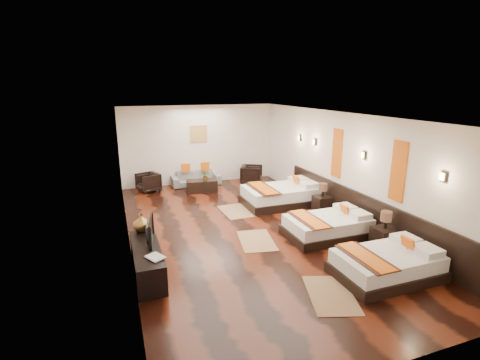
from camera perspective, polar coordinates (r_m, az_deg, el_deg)
name	(u,v)px	position (r m, az deg, el deg)	size (l,w,h in m)	color
floor	(246,230)	(8.84, 0.94, -8.03)	(5.50, 9.50, 0.01)	black
ceiling	(246,115)	(8.17, 1.03, 10.36)	(5.50, 9.50, 0.01)	white
back_wall	(199,145)	(12.86, -6.64, 5.67)	(5.50, 0.01, 2.80)	silver
left_wall	(125,186)	(7.88, -18.05, -0.92)	(0.01, 9.50, 2.80)	silver
right_wall	(344,166)	(9.70, 16.35, 2.12)	(0.01, 9.50, 2.80)	silver
headboard_panel	(359,210)	(9.32, 18.60, -4.65)	(0.08, 6.60, 0.90)	black
bed_near	(388,264)	(7.29, 22.71, -12.40)	(1.91, 1.20, 0.73)	black
bed_mid	(328,226)	(8.66, 14.04, -7.22)	(1.94, 1.22, 0.74)	black
bed_far	(281,195)	(10.65, 6.69, -2.42)	(2.22, 1.40, 0.85)	black
nightstand_a	(384,236)	(8.37, 22.20, -8.35)	(0.44, 0.44, 0.86)	black
nightstand_b	(322,202)	(10.15, 13.10, -3.55)	(0.43, 0.43, 0.85)	black
jute_mat_near	(331,295)	(6.53, 14.43, -17.46)	(0.75, 1.20, 0.01)	#936E4B
jute_mat_mid	(256,241)	(8.26, 2.65, -9.72)	(0.75, 1.20, 0.01)	#936E4B
jute_mat_far	(236,211)	(10.08, -0.69, -5.04)	(0.75, 1.20, 0.01)	#936E4B
tv_console	(147,260)	(7.04, -14.74, -12.43)	(0.50, 1.80, 0.55)	black
tv	(147,231)	(7.02, -14.78, -7.91)	(0.82, 0.11, 0.47)	black
book	(149,260)	(6.41, -14.40, -12.36)	(0.25, 0.33, 0.03)	black
figurine	(142,223)	(7.57, -15.57, -6.63)	(0.36, 0.36, 0.38)	brown
sofa	(196,178)	(12.76, -7.13, 0.32)	(1.73, 0.68, 0.51)	slate
armchair_left	(148,182)	(12.28, -14.57, -0.35)	(0.67, 0.69, 0.62)	black
armchair_right	(251,175)	(12.82, 1.86, 0.88)	(0.72, 0.74, 0.67)	black
coffee_table	(202,186)	(11.94, -6.16, -0.94)	(1.00, 0.50, 0.40)	black
table_plant	(206,176)	(11.86, -5.55, 0.72)	(0.27, 0.23, 0.30)	#235E1F
orange_panel_a	(398,171)	(8.21, 24.15, 1.30)	(0.04, 0.40, 1.30)	#D86014
orange_panel_b	(337,153)	(9.87, 15.36, 4.19)	(0.04, 0.40, 1.30)	#D86014
sconce_near	(443,177)	(7.44, 29.93, 0.47)	(0.07, 0.12, 0.18)	black
sconce_mid	(364,155)	(8.97, 19.31, 3.81)	(0.07, 0.12, 0.18)	black
sconce_far	(315,142)	(10.73, 11.94, 6.05)	(0.07, 0.12, 0.18)	black
sconce_lounge	(300,138)	(11.50, 9.58, 6.74)	(0.07, 0.12, 0.18)	black
gold_artwork	(199,134)	(12.78, -6.67, 7.43)	(0.60, 0.04, 0.60)	#AD873F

